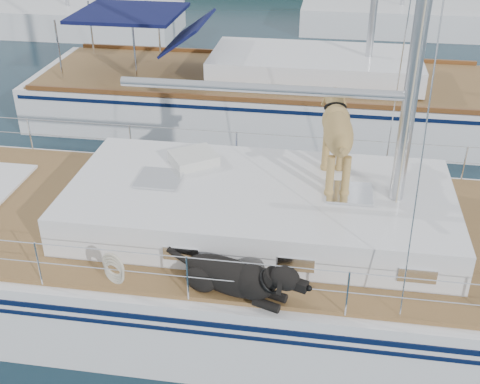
# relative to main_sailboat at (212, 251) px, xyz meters

# --- Properties ---
(ground) EXTENTS (120.00, 120.00, 0.00)m
(ground) POSITION_rel_main_sailboat_xyz_m (-0.11, 0.00, -0.69)
(ground) COLOR black
(ground) RESTS_ON ground
(main_sailboat) EXTENTS (12.00, 3.91, 14.01)m
(main_sailboat) POSITION_rel_main_sailboat_xyz_m (0.00, 0.00, 0.00)
(main_sailboat) COLOR white
(main_sailboat) RESTS_ON ground
(neighbor_sailboat) EXTENTS (11.00, 3.50, 13.30)m
(neighbor_sailboat) POSITION_rel_main_sailboat_xyz_m (0.05, 6.67, -0.06)
(neighbor_sailboat) COLOR white
(neighbor_sailboat) RESTS_ON ground
(bg_boat_west) EXTENTS (8.00, 3.00, 11.65)m
(bg_boat_west) POSITION_rel_main_sailboat_xyz_m (-8.11, 14.00, -0.24)
(bg_boat_west) COLOR white
(bg_boat_west) RESTS_ON ground
(bg_boat_center) EXTENTS (7.20, 3.00, 11.65)m
(bg_boat_center) POSITION_rel_main_sailboat_xyz_m (3.89, 16.00, -0.24)
(bg_boat_center) COLOR white
(bg_boat_center) RESTS_ON ground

